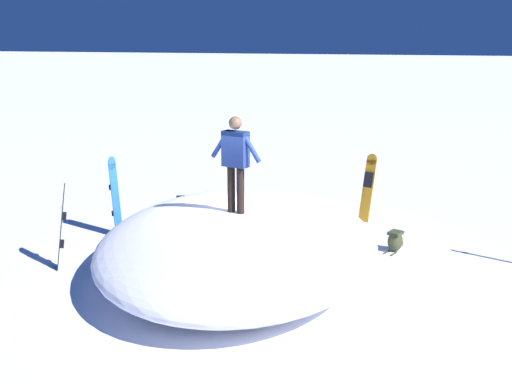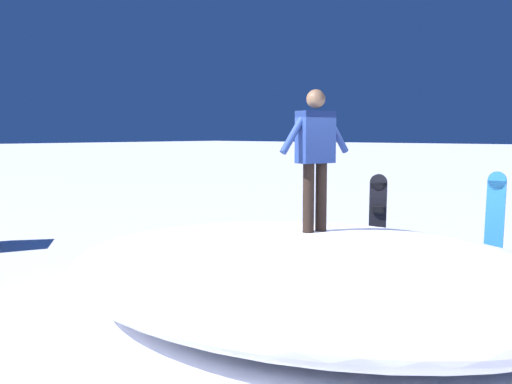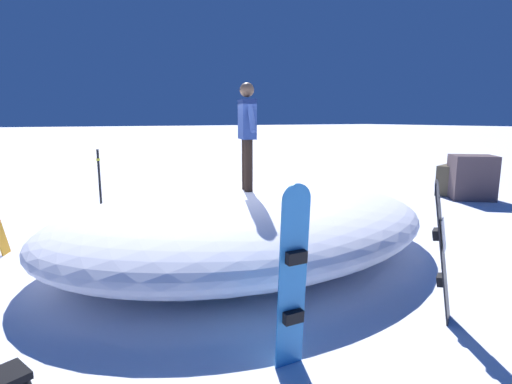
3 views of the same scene
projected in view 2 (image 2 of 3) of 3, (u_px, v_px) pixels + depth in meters
name	position (u px, v px, depth m)	size (l,w,h in m)	color
ground	(355.00, 326.00, 7.07)	(240.00, 240.00, 0.00)	white
snow_mound	(311.00, 275.00, 7.33)	(6.76, 5.02, 1.09)	white
snowboarder_standing	(315.00, 150.00, 7.21)	(1.04, 0.37, 1.75)	black
snowboard_secondary_upright	(378.00, 218.00, 10.22)	(0.38, 0.39, 1.61)	black
snowboard_tertiary_upright	(495.00, 226.00, 8.91)	(0.16, 0.29, 1.74)	#2672BF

